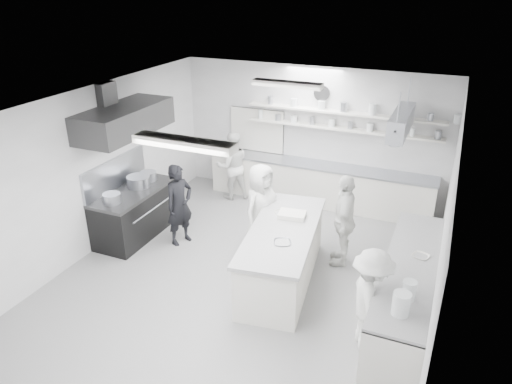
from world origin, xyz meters
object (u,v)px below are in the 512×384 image
at_px(stove, 135,214).
at_px(cook_back, 232,166).
at_px(back_counter, 318,184).
at_px(cook_stove, 179,205).
at_px(right_counter, 407,293).
at_px(prep_island, 282,256).

bearing_deg(stove, cook_back, 66.72).
height_order(back_counter, cook_stove, cook_stove).
relative_size(stove, back_counter, 0.36).
height_order(cook_stove, cook_back, cook_stove).
xyz_separation_m(back_counter, cook_stove, (-1.92, -2.70, 0.33)).
bearing_deg(right_counter, cook_back, 145.34).
relative_size(right_counter, cook_stove, 2.08).
bearing_deg(cook_back, right_counter, 109.33).
relative_size(back_counter, cook_stove, 3.15).
bearing_deg(back_counter, cook_back, -166.21).
bearing_deg(right_counter, cook_stove, 170.73).
relative_size(stove, cook_stove, 1.13).
relative_size(cook_stove, cook_back, 1.01).
xyz_separation_m(prep_island, cook_stove, (-2.23, 0.44, 0.32)).
bearing_deg(prep_island, right_counter, -14.87).
height_order(stove, cook_back, cook_back).
xyz_separation_m(stove, cook_back, (1.00, 2.33, 0.33)).
xyz_separation_m(prep_island, cook_back, (-2.20, 2.68, 0.31)).
height_order(right_counter, prep_island, right_counter).
bearing_deg(stove, back_counter, 43.99).
bearing_deg(cook_back, cook_stove, 53.22).
bearing_deg(cook_back, back_counter, 157.77).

